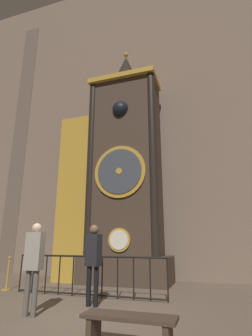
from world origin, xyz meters
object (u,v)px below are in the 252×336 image
(visitor_far, at_px, (93,256))
(stanchion_post, at_px, (7,279))
(clock_tower, at_px, (115,176))
(visitor_bench, at_px, (129,325))
(visitor_near, at_px, (34,259))

(visitor_far, height_order, stanchion_post, visitor_far)
(stanchion_post, bearing_deg, visitor_far, -17.49)
(clock_tower, relative_size, stanchion_post, 9.78)
(visitor_bench, bearing_deg, visitor_near, 157.80)
(visitor_far, distance_m, visitor_bench, 2.71)
(visitor_far, bearing_deg, visitor_near, -113.34)
(visitor_bench, bearing_deg, stanchion_post, 147.20)
(visitor_near, bearing_deg, visitor_bench, -27.43)
(visitor_near, height_order, visitor_far, visitor_far)
(clock_tower, bearing_deg, visitor_far, -77.08)
(clock_tower, height_order, visitor_far, clock_tower)
(stanchion_post, xyz_separation_m, visitor_bench, (4.87, -3.14, 0.01))
(clock_tower, bearing_deg, visitor_bench, -66.93)
(visitor_near, bearing_deg, visitor_far, 49.47)
(visitor_near, height_order, stanchion_post, visitor_near)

